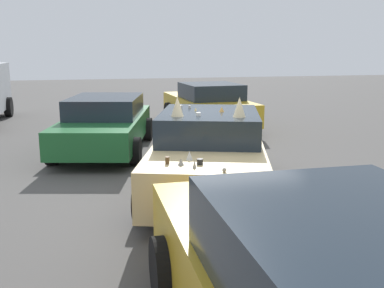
{
  "coord_description": "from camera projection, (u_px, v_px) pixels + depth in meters",
  "views": [
    {
      "loc": [
        -7.32,
        2.01,
        2.51
      ],
      "look_at": [
        0.0,
        0.3,
        0.9
      ],
      "focal_mm": 42.35,
      "sensor_mm": 36.0,
      "label": 1
    }
  ],
  "objects": [
    {
      "name": "parked_sedan_far_right",
      "position": [
        208.0,
        105.0,
        14.31
      ],
      "size": [
        4.65,
        2.27,
        1.42
      ],
      "rotation": [
        0.0,
        0.0,
        0.07
      ],
      "color": "gold",
      "rests_on": "ground"
    },
    {
      "name": "parked_sedan_near_left",
      "position": [
        105.0,
        123.0,
        11.08
      ],
      "size": [
        4.67,
        2.74,
        1.33
      ],
      "rotation": [
        0.0,
        0.0,
        2.91
      ],
      "color": "#1E602D",
      "rests_on": "ground"
    },
    {
      "name": "art_car_decorated",
      "position": [
        209.0,
        153.0,
        7.81
      ],
      "size": [
        4.72,
        3.03,
        1.74
      ],
      "rotation": [
        0.0,
        0.0,
        2.84
      ],
      "color": "#D8BC7F",
      "rests_on": "ground"
    },
    {
      "name": "ground_plane",
      "position": [
        209.0,
        193.0,
        7.95
      ],
      "size": [
        60.0,
        60.0,
        0.0
      ],
      "primitive_type": "plane",
      "color": "#514F4C"
    }
  ]
}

